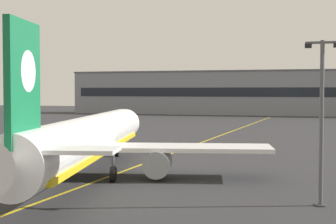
# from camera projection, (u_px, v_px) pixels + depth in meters

# --- Properties ---
(ground_plane) EXTENTS (400.00, 400.00, 0.00)m
(ground_plane) POSITION_uv_depth(u_px,v_px,m) (44.00, 206.00, 34.49)
(ground_plane) COLOR #2D2D30
(taxiway_centreline) EXTENTS (5.73, 179.93, 0.01)m
(taxiway_centreline) POSITION_uv_depth(u_px,v_px,m) (172.00, 153.00, 63.17)
(taxiway_centreline) COLOR yellow
(taxiway_centreline) RESTS_ON ground
(airliner_foreground) EXTENTS (32.28, 41.12, 11.65)m
(airliner_foreground) POSITION_uv_depth(u_px,v_px,m) (87.00, 140.00, 45.31)
(airliner_foreground) COLOR white
(airliner_foreground) RESTS_ON ground
(apron_lamp_post) EXTENTS (2.24, 0.90, 10.96)m
(apron_lamp_post) POSITION_uv_depth(u_px,v_px,m) (322.00, 119.00, 34.25)
(apron_lamp_post) COLOR #515156
(apron_lamp_post) RESTS_ON ground
(safety_cone_by_nose_gear) EXTENTS (0.44, 0.44, 0.55)m
(safety_cone_by_nose_gear) POSITION_uv_depth(u_px,v_px,m) (152.00, 154.00, 60.10)
(safety_cone_by_nose_gear) COLOR orange
(safety_cone_by_nose_gear) RESTS_ON ground
(terminal_building) EXTENTS (117.05, 12.40, 13.90)m
(terminal_building) POSITION_uv_depth(u_px,v_px,m) (251.00, 93.00, 163.05)
(terminal_building) COLOR gray
(terminal_building) RESTS_ON ground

